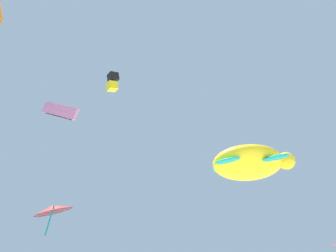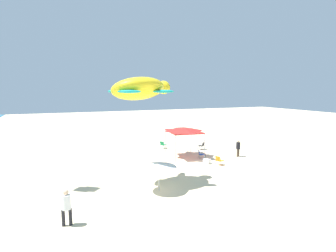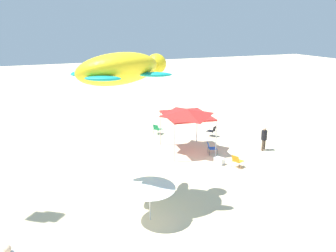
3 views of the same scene
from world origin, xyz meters
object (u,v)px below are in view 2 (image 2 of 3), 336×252
person_by_tent (238,147)px  cooler_box (207,161)px  beach_umbrella (159,165)px  kite_turtle_yellow (139,89)px  folding_chair_near_cooler (163,144)px  folding_chair_left_of_tent (202,145)px  folding_chair_facing_ocean (201,154)px  folding_chair_right_of_tent (219,160)px  canopy_tent (184,130)px  person_beachcomber (66,204)px

person_by_tent → cooler_box: bearing=-14.9°
beach_umbrella → person_by_tent: 11.90m
kite_turtle_yellow → folding_chair_near_cooler: bearing=46.6°
folding_chair_left_of_tent → cooler_box: (-5.22, 2.41, -0.27)m
folding_chair_facing_ocean → cooler_box: 1.82m
beach_umbrella → folding_chair_right_of_tent: bearing=-61.5°
person_by_tent → kite_turtle_yellow: bearing=-9.8°
canopy_tent → folding_chair_near_cooler: (4.36, 0.43, -2.18)m
beach_umbrella → folding_chair_left_of_tent: beach_umbrella is taller
canopy_tent → folding_chair_right_of_tent: bearing=-159.0°
person_beachcomber → kite_turtle_yellow: (4.40, -5.03, 5.45)m
folding_chair_right_of_tent → person_by_tent: 3.98m
folding_chair_right_of_tent → folding_chair_near_cooler: bearing=-7.9°
beach_umbrella → person_by_tent: size_ratio=1.39×
canopy_tent → folding_chair_left_of_tent: 4.52m
cooler_box → kite_turtle_yellow: (-2.89, 6.97, 6.31)m
folding_chair_facing_ocean → kite_turtle_yellow: 10.58m
canopy_tent → folding_chair_near_cooler: canopy_tent is taller
person_by_tent → person_beachcomber: bearing=-2.0°
folding_chair_right_of_tent → folding_chair_left_of_tent: size_ratio=1.00×
folding_chair_facing_ocean → cooler_box: bearing=-174.5°
person_by_tent → folding_chair_facing_ocean: bearing=-40.3°
folding_chair_facing_ocean → kite_turtle_yellow: (-4.65, 7.35, 6.04)m
canopy_tent → folding_chair_facing_ocean: size_ratio=4.65×
folding_chair_near_cooler → folding_chair_facing_ocean: same height
person_by_tent → folding_chair_right_of_tent: bearing=0.6°
cooler_box → person_beachcomber: person_beachcomber is taller
folding_chair_right_of_tent → person_beachcomber: size_ratio=0.45×
folding_chair_near_cooler → canopy_tent: bearing=154.3°
folding_chair_left_of_tent → person_beachcomber: 19.09m
beach_umbrella → person_by_tent: (5.76, -10.38, -0.78)m
folding_chair_right_of_tent → kite_turtle_yellow: bearing=83.4°
folding_chair_near_cooler → folding_chair_left_of_tent: same height
folding_chair_right_of_tent → person_beachcomber: 14.17m
cooler_box → kite_turtle_yellow: kite_turtle_yellow is taller
folding_chair_facing_ocean → cooler_box: (-1.76, 0.38, -0.27)m
person_beachcomber → person_by_tent: bearing=-147.8°
folding_chair_facing_ocean → person_by_tent: size_ratio=0.50×
canopy_tent → folding_chair_right_of_tent: 4.69m
person_by_tent → canopy_tent: bearing=-50.6°
cooler_box → beach_umbrella: bearing=126.7°
folding_chair_left_of_tent → kite_turtle_yellow: size_ratio=0.18×
beach_umbrella → folding_chair_near_cooler: beach_umbrella is taller
folding_chair_right_of_tent → kite_turtle_yellow: 9.92m
person_beachcomber → beach_umbrella: bearing=-150.8°
cooler_box → folding_chair_near_cooler: bearing=9.9°
cooler_box → kite_turtle_yellow: 9.84m
canopy_tent → folding_chair_near_cooler: 4.89m
person_beachcomber → folding_chair_right_of_tent: bearing=-148.6°
folding_chair_near_cooler → kite_turtle_yellow: size_ratio=0.18×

